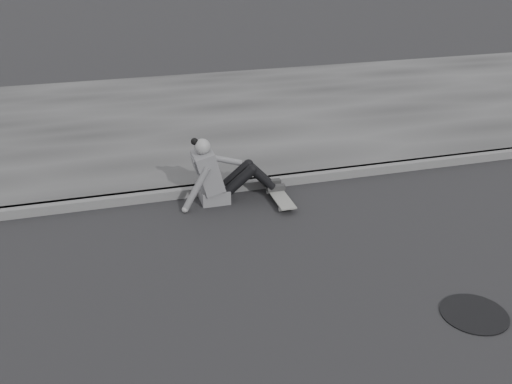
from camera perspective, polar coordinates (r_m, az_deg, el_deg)
The scene contains 6 objects.
ground at distance 5.54m, azimuth 5.10°, elevation -10.73°, with size 80.00×80.00×0.00m, color black.
curb at distance 7.64m, azimuth -1.68°, elevation 0.67°, with size 24.00×0.16×0.12m, color #525252.
sidewalk at distance 10.40m, azimuth -5.85°, elevation 7.40°, with size 24.00×6.00×0.12m, color #343434.
manhole at distance 5.71m, azimuth 20.97°, elevation -11.31°, with size 0.61×0.61×0.01m, color black.
skateboard at distance 7.31m, azimuth 2.37°, elevation -0.46°, with size 0.20×0.78×0.09m.
seated_woman at distance 7.23m, azimuth -3.74°, elevation 1.72°, with size 1.38×0.46×0.88m.
Camera 1 is at (-1.69, -4.15, 3.27)m, focal length 40.00 mm.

